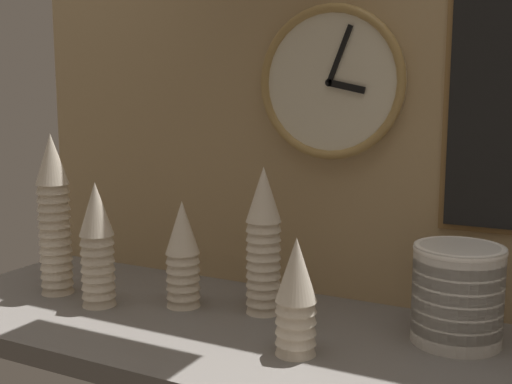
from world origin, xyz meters
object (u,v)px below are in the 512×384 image
(cup_stack_center, at_px, (263,241))
(wall_clock, at_px, (331,83))
(cup_stack_far_left, at_px, (54,215))
(cup_stack_center_left, at_px, (183,254))
(bowl_stack_right, at_px, (458,292))
(cup_stack_center_right, at_px, (296,296))
(cup_stack_left, at_px, (97,245))

(cup_stack_center, height_order, wall_clock, wall_clock)
(cup_stack_far_left, distance_m, wall_clock, 0.69)
(wall_clock, bearing_deg, cup_stack_center_left, -142.71)
(cup_stack_center_left, relative_size, bowl_stack_right, 1.26)
(cup_stack_center_right, distance_m, wall_clock, 0.50)
(cup_stack_center_right, height_order, wall_clock, wall_clock)
(cup_stack_center_right, bearing_deg, cup_stack_center_left, 159.18)
(cup_stack_center_right, bearing_deg, bowl_stack_right, 37.74)
(cup_stack_center_left, bearing_deg, cup_stack_center_right, -20.82)
(cup_stack_center_right, bearing_deg, wall_clock, 101.38)
(bowl_stack_right, bearing_deg, wall_clock, 157.08)
(cup_stack_center_right, xyz_separation_m, wall_clock, (-0.06, 0.32, 0.38))
(cup_stack_left, xyz_separation_m, cup_stack_center, (0.34, 0.12, 0.02))
(cup_stack_center_left, relative_size, wall_clock, 0.70)
(cup_stack_far_left, bearing_deg, cup_stack_center_left, 10.58)
(cup_stack_left, bearing_deg, cup_stack_far_left, 171.04)
(cup_stack_center_left, distance_m, cup_stack_center, 0.18)
(cup_stack_center_left, bearing_deg, cup_stack_far_left, -169.42)
(cup_stack_far_left, relative_size, wall_clock, 1.12)
(cup_stack_center_right, bearing_deg, cup_stack_left, 175.16)
(cup_stack_far_left, distance_m, cup_stack_center_left, 0.33)
(cup_stack_center, relative_size, bowl_stack_right, 1.68)
(cup_stack_center, distance_m, wall_clock, 0.37)
(cup_stack_left, bearing_deg, wall_clock, 33.12)
(cup_stack_center_right, relative_size, bowl_stack_right, 1.15)
(cup_stack_left, distance_m, wall_clock, 0.62)
(cup_stack_center_right, height_order, bowl_stack_right, cup_stack_center_right)
(cup_stack_center, relative_size, wall_clock, 0.94)
(cup_stack_far_left, xyz_separation_m, cup_stack_center_left, (0.31, 0.06, -0.07))
(cup_stack_far_left, height_order, bowl_stack_right, cup_stack_far_left)
(cup_stack_center, bearing_deg, cup_stack_far_left, -168.16)
(cup_stack_left, relative_size, bowl_stack_right, 1.47)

